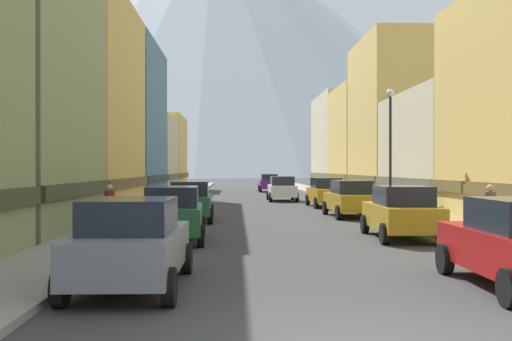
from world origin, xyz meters
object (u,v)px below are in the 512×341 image
car_left_1 (173,213)px  car_driving_0 (269,183)px  trash_bin_right (512,227)px  streetlamp_right (390,133)px  car_right_3 (326,192)px  pedestrian_0 (490,214)px  car_left_0 (132,243)px  car_left_2 (190,201)px  car_right_2 (351,199)px  car_driving_1 (282,188)px  pedestrian_1 (110,209)px  car_right_1 (402,212)px  potted_plant_0 (429,203)px

car_left_1 → car_driving_0: bearing=82.5°
trash_bin_right → streetlamp_right: streetlamp_right is taller
car_right_3 → pedestrian_0: pedestrian_0 is taller
car_left_0 → car_right_3: same height
car_left_2 → car_right_2: bearing=14.2°
car_driving_1 → car_right_3: bearing=-72.3°
car_driving_0 → streetlamp_right: bearing=-83.5°
car_driving_1 → pedestrian_1: (-7.85, -22.02, 0.01)m
car_right_3 → pedestrian_1: (-10.05, -15.14, 0.01)m
car_right_1 → potted_plant_0: (3.20, 7.07, -0.13)m
pedestrian_1 → potted_plant_0: bearing=22.3°
car_left_1 → car_driving_1: same height
car_right_1 → car_driving_0: bearing=93.1°
car_left_2 → car_driving_1: 17.39m
car_right_2 → potted_plant_0: 3.76m
potted_plant_0 → streetlamp_right: streetlamp_right is taller
car_driving_1 → potted_plant_0: (5.40, -16.58, -0.13)m
car_left_2 → car_right_1: 10.41m
car_left_0 → car_right_1: same height
car_driving_0 → car_driving_1: 16.97m
streetlamp_right → car_right_2: bearing=135.2°
car_left_2 → potted_plant_0: (10.80, -0.05, -0.13)m
car_right_3 → car_driving_1: (-2.20, 6.88, 0.00)m
car_left_0 → potted_plant_0: (10.80, 15.24, -0.13)m
car_left_0 → car_right_2: bearing=66.2°
car_left_1 → car_right_2: bearing=51.1°
streetlamp_right → car_left_0: bearing=-120.3°
car_driving_0 → trash_bin_right: bearing=-83.7°
car_driving_1 → potted_plant_0: car_driving_1 is taller
trash_bin_right → car_right_1: bearing=134.2°
pedestrian_0 → streetlamp_right: 9.37m
car_driving_0 → pedestrian_0: pedestrian_0 is taller
car_driving_0 → pedestrian_1: (-7.85, -38.99, 0.01)m
car_right_2 → pedestrian_0: (2.45, -10.35, 0.04)m
car_right_1 → pedestrian_0: 2.78m
car_left_1 → streetlamp_right: 12.47m
streetlamp_right → car_right_1: bearing=-101.7°
pedestrian_1 → car_right_3: bearing=56.4°
car_right_1 → streetlamp_right: 8.26m
car_right_1 → car_driving_1: bearing=95.3°
car_left_0 → car_driving_0: 49.08m
car_left_1 → car_left_2: bearing=90.0°
car_right_2 → car_driving_0: size_ratio=1.01×
potted_plant_0 → pedestrian_1: size_ratio=0.66×
potted_plant_0 → car_right_3: bearing=108.3°
trash_bin_right → pedestrian_1: 13.30m
car_right_1 → potted_plant_0: 7.77m
car_left_1 → trash_bin_right: 10.40m
car_right_2 → streetlamp_right: streetlamp_right is taller
car_driving_1 → streetlamp_right: (3.75, -16.14, 3.09)m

